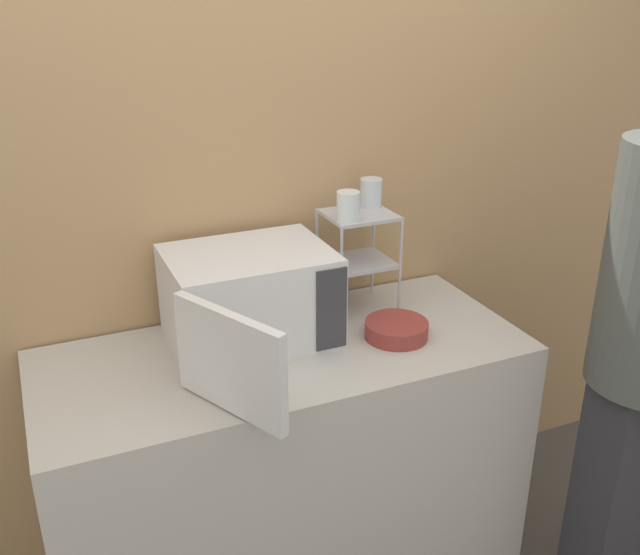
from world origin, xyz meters
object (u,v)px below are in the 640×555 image
at_px(glass_front_left, 348,206).
at_px(bowl, 396,330).
at_px(dish_rack, 358,241).
at_px(glass_back_right, 371,193).
at_px(microwave, 249,300).

bearing_deg(glass_front_left, bowl, -64.99).
relative_size(dish_rack, glass_back_right, 3.62).
relative_size(microwave, bowl, 3.61).
xyz_separation_m(microwave, glass_front_left, (0.35, 0.03, 0.25)).
distance_m(glass_back_right, bowl, 0.48).
bearing_deg(dish_rack, bowl, -85.62).
distance_m(glass_front_left, bowl, 0.42).
relative_size(glass_back_right, bowl, 0.47).
distance_m(dish_rack, glass_back_right, 0.17).
distance_m(microwave, bowl, 0.48).
bearing_deg(glass_front_left, microwave, -174.45).
relative_size(glass_front_left, bowl, 0.47).
height_order(microwave, bowl, microwave).
xyz_separation_m(dish_rack, glass_back_right, (0.07, 0.05, 0.15)).
bearing_deg(bowl, glass_front_left, 115.01).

